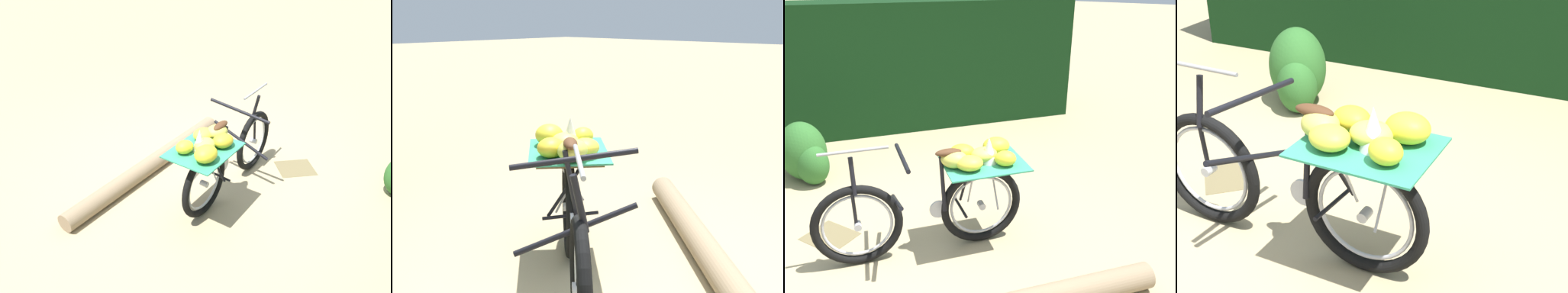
% 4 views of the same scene
% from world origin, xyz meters
% --- Properties ---
extents(ground_plane, '(60.00, 60.00, 0.00)m').
position_xyz_m(ground_plane, '(0.00, 0.00, 0.00)').
color(ground_plane, tan).
extents(bicycle, '(1.43, 1.51, 1.03)m').
position_xyz_m(bicycle, '(0.02, -0.38, 0.53)').
color(bicycle, black).
rests_on(bicycle, ground_plane).
extents(shrub_cluster, '(0.73, 0.50, 0.70)m').
position_xyz_m(shrub_cluster, '(2.14, -0.68, 0.31)').
color(shrub_cluster, '#2D6628').
rests_on(shrub_cluster, ground_plane).
extents(leaf_litter_patch, '(0.44, 0.36, 0.01)m').
position_xyz_m(leaf_litter_patch, '(1.01, 0.02, 0.00)').
color(leaf_litter_patch, olive).
rests_on(leaf_litter_patch, ground_plane).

